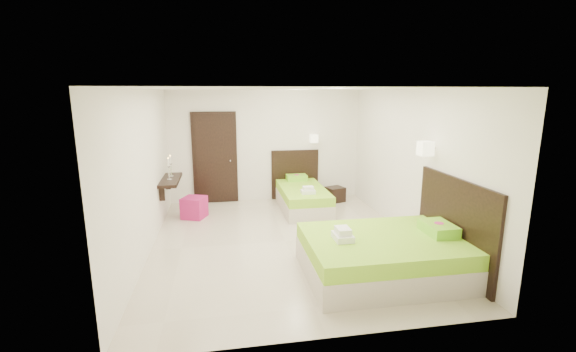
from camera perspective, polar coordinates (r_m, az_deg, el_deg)
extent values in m
plane|color=beige|center=(6.82, -0.40, -9.64)|extent=(5.50, 5.50, 0.00)
cube|color=beige|center=(8.56, 2.19, -3.94)|extent=(0.95, 1.90, 0.30)
cube|color=#7CC61F|center=(8.50, 2.20, -2.34)|extent=(0.94, 1.89, 0.19)
cube|color=black|center=(9.33, 1.03, 0.24)|extent=(1.14, 0.05, 1.19)
cube|color=#83D527|center=(9.14, 1.28, -0.24)|extent=(0.48, 0.32, 0.13)
cylinder|color=#D63283|center=(9.12, 1.28, 0.19)|extent=(0.11, 0.11, 0.00)
cube|color=white|center=(7.97, 3.00, -2.35)|extent=(0.29, 0.21, 0.08)
cube|color=white|center=(7.95, 3.00, -1.82)|extent=(0.21, 0.16, 0.08)
cube|color=#FAF2CD|center=(9.13, 3.85, 5.55)|extent=(0.17, 0.17, 0.19)
cylinder|color=#2D2116|center=(9.21, 3.73, 5.61)|extent=(0.03, 0.16, 0.03)
cube|color=beige|center=(5.76, 13.83, -12.43)|extent=(2.19, 1.64, 0.35)
cube|color=#7CC61F|center=(5.64, 13.98, -9.80)|extent=(2.17, 1.63, 0.22)
cube|color=black|center=(6.06, 23.41, -6.65)|extent=(0.05, 1.86, 1.37)
cube|color=#83D527|center=(5.95, 21.40, -7.23)|extent=(0.37, 0.55, 0.15)
cylinder|color=#D63283|center=(5.92, 21.46, -6.51)|extent=(0.13, 0.13, 0.00)
cube|color=white|center=(5.38, 8.12, -8.91)|extent=(0.24, 0.33, 0.09)
cube|color=white|center=(5.35, 8.15, -8.03)|extent=(0.18, 0.25, 0.09)
cube|color=#FAF2CD|center=(6.33, 19.68, 3.86)|extent=(0.20, 0.20, 0.22)
cylinder|color=#2D2116|center=(6.37, 20.31, 3.86)|extent=(0.16, 0.03, 0.03)
cube|color=black|center=(9.21, 6.98, -2.71)|extent=(0.48, 0.45, 0.35)
cube|color=#9F1558|center=(8.21, -13.72, -4.55)|extent=(0.57, 0.57, 0.43)
cube|color=black|center=(9.07, -10.77, 2.60)|extent=(1.02, 0.06, 2.14)
cube|color=black|center=(9.04, -10.77, 2.56)|extent=(0.88, 0.04, 2.06)
cylinder|color=silver|center=(9.01, -8.54, 2.29)|extent=(0.03, 0.10, 0.03)
cube|color=black|center=(8.09, -17.00, -0.56)|extent=(0.35, 1.20, 0.06)
cube|color=black|center=(7.71, -18.17, -2.42)|extent=(0.10, 0.04, 0.30)
cube|color=black|center=(8.58, -17.34, -0.90)|extent=(0.10, 0.04, 0.30)
cylinder|color=silver|center=(7.94, -17.14, -0.52)|extent=(0.10, 0.10, 0.02)
cylinder|color=silver|center=(7.91, -17.20, 0.33)|extent=(0.02, 0.02, 0.22)
cone|color=silver|center=(7.89, -17.26, 1.25)|extent=(0.07, 0.07, 0.04)
cylinder|color=white|center=(7.87, -17.30, 1.93)|extent=(0.02, 0.02, 0.15)
sphere|color=#FFB23F|center=(7.86, -17.34, 2.55)|extent=(0.02, 0.02, 0.02)
cylinder|color=silver|center=(8.23, -16.89, -0.06)|extent=(0.10, 0.10, 0.02)
cylinder|color=silver|center=(8.21, -16.95, 0.76)|extent=(0.02, 0.02, 0.22)
cone|color=silver|center=(8.18, -17.00, 1.65)|extent=(0.07, 0.07, 0.04)
cylinder|color=white|center=(8.17, -17.04, 2.31)|extent=(0.02, 0.02, 0.15)
sphere|color=#FFB23F|center=(8.15, -17.08, 2.91)|extent=(0.02, 0.02, 0.02)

